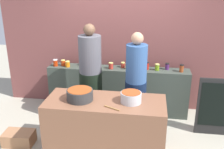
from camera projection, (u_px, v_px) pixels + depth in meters
ground at (109, 142)px, 4.28m from camera, size 12.00×12.00×0.00m
storefront_wall at (120, 34)px, 5.11m from camera, size 4.80×0.12×3.00m
display_shelf at (118, 90)px, 5.15m from camera, size 2.70×0.36×0.91m
prep_table at (105, 128)px, 3.85m from camera, size 1.70×0.70×0.89m
preserve_jar_0 at (55, 63)px, 5.09m from camera, size 0.09×0.09×0.13m
preserve_jar_1 at (63, 63)px, 5.11m from camera, size 0.08×0.08×0.12m
preserve_jar_2 at (68, 64)px, 5.05m from camera, size 0.09×0.09×0.12m
preserve_jar_3 at (84, 62)px, 5.11m from camera, size 0.09×0.09×0.13m
preserve_jar_4 at (91, 63)px, 5.07m from camera, size 0.07×0.07×0.12m
preserve_jar_5 at (111, 66)px, 4.94m from camera, size 0.09×0.09×0.12m
preserve_jar_6 at (123, 65)px, 5.01m from camera, size 0.08×0.08×0.10m
preserve_jar_7 at (128, 66)px, 4.92m from camera, size 0.08×0.08×0.11m
preserve_jar_8 at (134, 65)px, 4.98m from camera, size 0.07×0.07×0.10m
preserve_jar_9 at (147, 66)px, 4.90m from camera, size 0.07×0.07×0.14m
preserve_jar_10 at (157, 67)px, 4.86m from camera, size 0.08×0.08×0.12m
preserve_jar_11 at (167, 66)px, 4.90m from camera, size 0.08×0.08×0.12m
preserve_jar_12 at (182, 68)px, 4.77m from camera, size 0.08×0.08×0.14m
cooking_pot_left at (80, 95)px, 3.69m from camera, size 0.37×0.37×0.16m
cooking_pot_center at (131, 97)px, 3.62m from camera, size 0.29×0.29×0.15m
wooden_spoon at (112, 108)px, 3.46m from camera, size 0.23×0.12×0.02m
cook_with_tongs at (91, 82)px, 4.51m from camera, size 0.39×0.39×1.84m
cook_in_cap at (136, 91)px, 4.23m from camera, size 0.34×0.34×1.76m
bread_crate at (19, 138)px, 4.20m from camera, size 0.49×0.33×0.21m
chalkboard_sign at (214, 107)px, 4.34m from camera, size 0.54×0.05×1.01m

